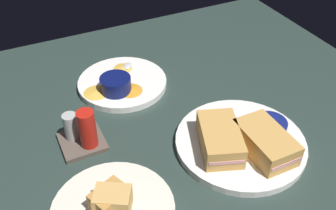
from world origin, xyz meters
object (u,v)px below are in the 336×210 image
Objects in this scene: plate_sandwich_main at (240,143)px; condiment_caddy at (82,133)px; sandwich_half_far at (265,142)px; plate_chips_companion at (122,83)px; sandwich_half_near at (220,139)px; ramekin_dark_sauce at (269,128)px; ramekin_light_gravy at (116,84)px; spoon_by_dark_ramekin at (241,131)px; spoon_by_gravy_ramekin at (126,69)px.

plate_sandwich_main is 2.87× the size of condiment_caddy.
condiment_caddy is (19.09, 31.97, -0.59)cm from sandwich_half_far.
sandwich_half_near is at bearing -162.78° from plate_chips_companion.
ramekin_dark_sauce is 0.32× the size of plate_chips_companion.
ramekin_light_gravy is 17.81cm from condiment_caddy.
spoon_by_dark_ramekin is (1.75, -6.51, -2.04)cm from sandwich_half_near.
plate_chips_companion is at bearing -41.89° from condiment_caddy.
plate_sandwich_main is at bearing -116.18° from condiment_caddy.
spoon_by_dark_ramekin is 33.26cm from plate_chips_companion.
spoon_by_dark_ramekin is (3.09, 4.69, -1.65)cm from ramekin_dark_sauce.
sandwich_half_far is at bearing -120.84° from condiment_caddy.
sandwich_half_far is 4.96cm from ramekin_dark_sauce.
sandwich_half_near is at bearing -155.81° from ramekin_light_gravy.
spoon_by_gravy_ramekin is at bearing 22.08° from spoon_by_dark_ramekin.
ramekin_light_gravy is 0.79× the size of condiment_caddy.
sandwich_half_near is 28.28cm from condiment_caddy.
ramekin_dark_sauce is at bearing -113.80° from condiment_caddy.
spoon_by_gravy_ramekin is at bearing 11.23° from sandwich_half_near.
sandwich_half_far reaches higher than spoon_by_gravy_ramekin.
spoon_by_gravy_ramekin is (36.18, 18.11, -1.65)cm from ramekin_dark_sauce.
plate_chips_companion is (35.59, 17.17, -3.20)cm from sandwich_half_far.
sandwich_half_far reaches higher than plate_sandwich_main.
condiment_caddy is (12.59, 30.87, 1.44)cm from spoon_by_dark_ramekin.
sandwich_half_near is 0.66× the size of plate_chips_companion.
ramekin_light_gravy is (25.74, 18.86, 1.62)cm from spoon_by_dark_ramekin.
spoon_by_gravy_ramekin reaches higher than plate_sandwich_main.
plate_sandwich_main is at bearing -154.59° from plate_chips_companion.
ramekin_light_gravy is (27.67, 17.53, 2.78)cm from plate_sandwich_main.
ramekin_light_gravy is (27.49, 12.35, -0.42)cm from sandwich_half_near.
ramekin_dark_sauce is 0.79× the size of spoon_by_gravy_ramekin.
sandwich_half_far reaches higher than ramekin_dark_sauce.
condiment_caddy reaches higher than ramekin_dark_sauce.
condiment_caddy reaches higher than spoon_by_gravy_ramekin.
ramekin_light_gravy is at bearing 36.23° from spoon_by_dark_ramekin.
sandwich_half_near is 8.97cm from sandwich_half_far.
spoon_by_dark_ramekin is at bearing -74.95° from sandwich_half_near.
sandwich_half_far is at bearing -148.23° from ramekin_light_gravy.
sandwich_half_near is at bearing 105.05° from spoon_by_dark_ramekin.
plate_chips_companion is 2.47× the size of spoon_by_gravy_ramekin.
condiment_caddy reaches higher than ramekin_light_gravy.
plate_chips_companion is at bearing 28.91° from spoon_by_dark_ramekin.
plate_chips_companion is at bearing 25.76° from sandwich_half_far.
sandwich_half_near is at bearing 58.07° from sandwich_half_far.
ramekin_dark_sauce is 37.23cm from ramekin_light_gravy.
ramekin_dark_sauce is 0.75× the size of condiment_caddy.
sandwich_half_near and sandwich_half_far have the same top height.
plate_sandwich_main is 2.62cm from spoon_by_dark_ramekin.
sandwich_half_far is 37.92cm from ramekin_light_gravy.
sandwich_half_near is at bearing 88.07° from plate_sandwich_main.
sandwich_half_far is at bearing -151.93° from plate_sandwich_main.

